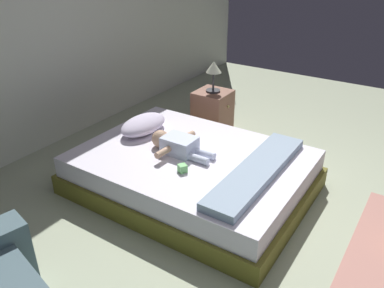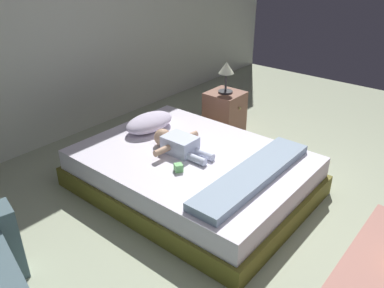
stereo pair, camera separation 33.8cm
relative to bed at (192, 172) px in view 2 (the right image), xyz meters
name	(u,v)px [view 2 (the right image)]	position (x,y,z in m)	size (l,w,h in m)	color
ground_plane	(303,243)	(-0.03, -1.12, -0.18)	(8.00, 8.00, 0.00)	#A5AF90
wall_behind_bed	(49,6)	(-0.03, 1.88, 1.26)	(8.00, 0.12, 2.89)	silver
bed	(192,172)	(0.00, 0.00, 0.00)	(1.49, 2.01, 0.37)	brown
pillow	(149,122)	(0.12, 0.65, 0.27)	(0.55, 0.32, 0.16)	silver
baby	(177,144)	(-0.04, 0.14, 0.26)	(0.54, 0.62, 0.16)	silver
toothbrush	(186,140)	(0.16, 0.21, 0.19)	(0.07, 0.16, 0.02)	#BF2EAE
nightstand	(225,113)	(1.19, 0.49, 0.07)	(0.38, 0.41, 0.50)	#8A5A47
lamp	(226,71)	(1.19, 0.49, 0.57)	(0.18, 0.18, 0.35)	#333338
blanket	(253,175)	(0.00, -0.62, 0.22)	(1.34, 0.29, 0.07)	#93A8BE
toy_block	(178,168)	(-0.29, -0.10, 0.22)	(0.09, 0.09, 0.06)	#72CA6E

